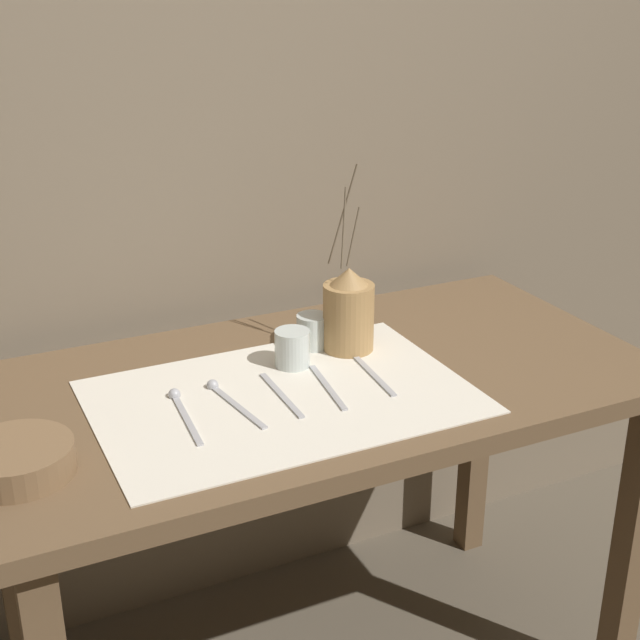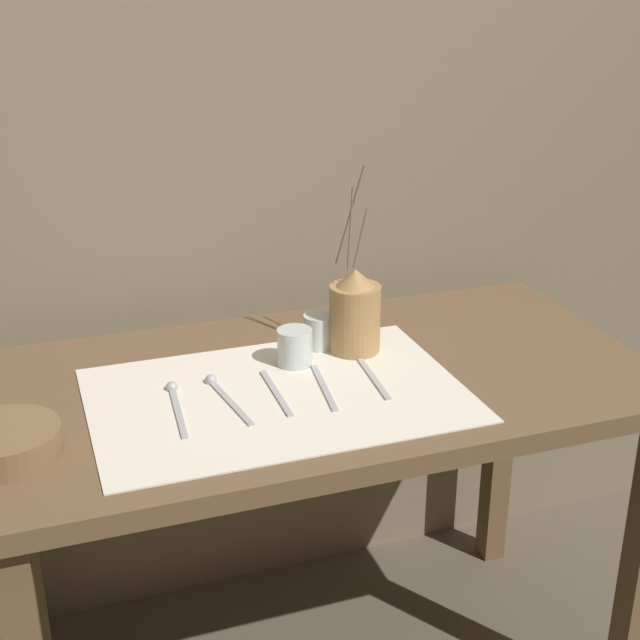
# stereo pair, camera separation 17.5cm
# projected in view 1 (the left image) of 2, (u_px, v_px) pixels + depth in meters

# --- Properties ---
(stone_wall_back) EXTENTS (7.00, 0.06, 2.40)m
(stone_wall_back) POSITION_uv_depth(u_px,v_px,m) (233.00, 137.00, 2.04)
(stone_wall_back) COLOR #7A6B56
(stone_wall_back) RESTS_ON ground_plane
(wooden_table) EXTENTS (1.35, 0.71, 0.80)m
(wooden_table) POSITION_uv_depth(u_px,v_px,m) (320.00, 422.00, 1.84)
(wooden_table) COLOR brown
(wooden_table) RESTS_ON ground_plane
(linen_cloth) EXTENTS (0.71, 0.48, 0.00)m
(linen_cloth) POSITION_uv_depth(u_px,v_px,m) (282.00, 397.00, 1.71)
(linen_cloth) COLOR silver
(linen_cloth) RESTS_ON wooden_table
(pitcher_with_flowers) EXTENTS (0.11, 0.11, 0.40)m
(pitcher_with_flowers) POSITION_uv_depth(u_px,v_px,m) (349.00, 312.00, 1.88)
(pitcher_with_flowers) COLOR #A87F4C
(pitcher_with_flowers) RESTS_ON wooden_table
(wooden_bowl) EXTENTS (0.19, 0.19, 0.05)m
(wooden_bowl) POSITION_uv_depth(u_px,v_px,m) (17.00, 460.00, 1.45)
(wooden_bowl) COLOR brown
(wooden_bowl) RESTS_ON wooden_table
(glass_tumbler_near) EXTENTS (0.07, 0.07, 0.08)m
(glass_tumbler_near) POSITION_uv_depth(u_px,v_px,m) (292.00, 348.00, 1.82)
(glass_tumbler_near) COLOR silver
(glass_tumbler_near) RESTS_ON wooden_table
(glass_tumbler_far) EXTENTS (0.07, 0.07, 0.07)m
(glass_tumbler_far) POSITION_uv_depth(u_px,v_px,m) (313.00, 331.00, 1.91)
(glass_tumbler_far) COLOR silver
(glass_tumbler_far) RESTS_ON wooden_table
(spoon_outer) EXTENTS (0.03, 0.21, 0.02)m
(spoon_outer) POSITION_uv_depth(u_px,v_px,m) (179.00, 404.00, 1.67)
(spoon_outer) COLOR #A8A8AD
(spoon_outer) RESTS_ON wooden_table
(spoon_inner) EXTENTS (0.05, 0.21, 0.02)m
(spoon_inner) POSITION_uv_depth(u_px,v_px,m) (223.00, 394.00, 1.71)
(spoon_inner) COLOR #A8A8AD
(spoon_inner) RESTS_ON wooden_table
(knife_center) EXTENTS (0.02, 0.20, 0.00)m
(knife_center) POSITION_uv_depth(u_px,v_px,m) (281.00, 395.00, 1.71)
(knife_center) COLOR #A8A8AD
(knife_center) RESTS_ON wooden_table
(fork_inner) EXTENTS (0.04, 0.20, 0.00)m
(fork_inner) POSITION_uv_depth(u_px,v_px,m) (328.00, 387.00, 1.74)
(fork_inner) COLOR #A8A8AD
(fork_inner) RESTS_ON wooden_table
(fork_outer) EXTENTS (0.03, 0.20, 0.00)m
(fork_outer) POSITION_uv_depth(u_px,v_px,m) (373.00, 375.00, 1.79)
(fork_outer) COLOR #A8A8AD
(fork_outer) RESTS_ON wooden_table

